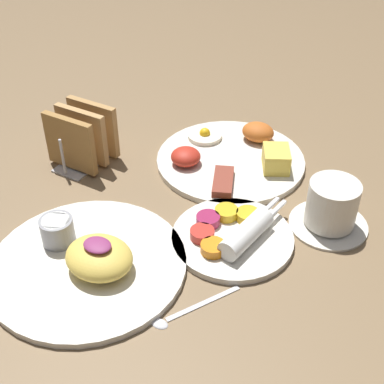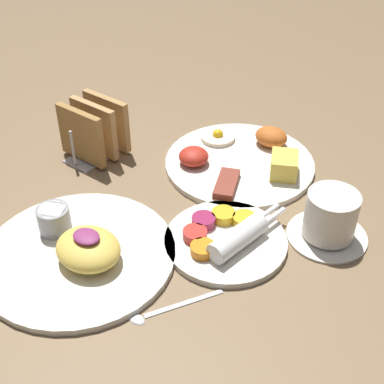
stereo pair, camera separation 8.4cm
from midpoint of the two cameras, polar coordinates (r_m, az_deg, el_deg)
name	(u,v)px [view 2 (the right image)]	position (r m, az deg, el deg)	size (l,w,h in m)	color
ground_plane	(155,214)	(0.84, -1.14, -2.43)	(3.00, 3.00, 0.00)	brown
plate_breakfast	(242,160)	(0.95, 7.84, 3.36)	(0.26, 0.26, 0.05)	silver
plate_condiments	(226,238)	(0.79, 6.73, -5.03)	(0.18, 0.19, 0.04)	silver
plate_foreground	(79,250)	(0.77, -8.89, -6.27)	(0.28, 0.28, 0.06)	silver
toast_rack	(95,131)	(0.96, -7.90, 6.41)	(0.10, 0.12, 0.10)	#B7B7BC
coffee_cup	(330,218)	(0.81, 17.41, -2.82)	(0.12, 0.12, 0.08)	silver
teaspoon	(161,310)	(0.70, 0.14, -12.62)	(0.07, 0.11, 0.01)	silver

